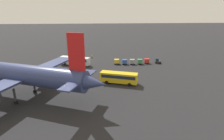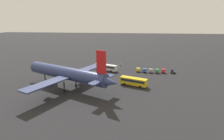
{
  "view_description": "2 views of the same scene",
  "coord_description": "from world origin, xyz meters",
  "px_view_note": "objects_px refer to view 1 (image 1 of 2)",
  "views": [
    {
      "loc": [
        -2.27,
        77.18,
        19.84
      ],
      "look_at": [
        -7.87,
        24.69,
        2.72
      ],
      "focal_mm": 28.0,
      "sensor_mm": 36.0,
      "label": 1
    },
    {
      "loc": [
        -9.62,
        96.65,
        25.28
      ],
      "look_at": [
        1.15,
        16.36,
        2.65
      ],
      "focal_mm": 28.0,
      "sensor_mm": 36.0,
      "label": 2
    }
  ],
  "objects_px": {
    "worker_person": "(92,56)",
    "airplane": "(18,74)",
    "shuttle_bus_near": "(75,60)",
    "cargo_cart_green": "(140,61)",
    "cargo_cart_red": "(147,61)",
    "cargo_cart_blue": "(125,62)",
    "cargo_cart_yellow": "(117,61)",
    "baggage_tug": "(158,61)",
    "cargo_cart_grey": "(132,61)",
    "shuttle_bus_far": "(119,77)"
  },
  "relations": [
    {
      "from": "shuttle_bus_far",
      "to": "cargo_cart_grey",
      "type": "distance_m",
      "value": 21.45
    },
    {
      "from": "cargo_cart_red",
      "to": "cargo_cart_green",
      "type": "relative_size",
      "value": 1.0
    },
    {
      "from": "shuttle_bus_near",
      "to": "shuttle_bus_far",
      "type": "distance_m",
      "value": 25.49
    },
    {
      "from": "airplane",
      "to": "cargo_cart_red",
      "type": "xyz_separation_m",
      "value": [
        -39.82,
        -26.86,
        -4.94
      ]
    },
    {
      "from": "worker_person",
      "to": "shuttle_bus_near",
      "type": "bearing_deg",
      "value": 58.11
    },
    {
      "from": "cargo_cart_red",
      "to": "cargo_cart_blue",
      "type": "relative_size",
      "value": 1.0
    },
    {
      "from": "shuttle_bus_far",
      "to": "worker_person",
      "type": "relative_size",
      "value": 6.43
    },
    {
      "from": "airplane",
      "to": "worker_person",
      "type": "xyz_separation_m",
      "value": [
        -17.13,
        -38.12,
        -5.26
      ]
    },
    {
      "from": "cargo_cart_yellow",
      "to": "cargo_cart_blue",
      "type": "bearing_deg",
      "value": 166.85
    },
    {
      "from": "cargo_cart_red",
      "to": "cargo_cart_blue",
      "type": "distance_m",
      "value": 9.42
    },
    {
      "from": "airplane",
      "to": "worker_person",
      "type": "height_order",
      "value": "airplane"
    },
    {
      "from": "shuttle_bus_near",
      "to": "cargo_cart_yellow",
      "type": "bearing_deg",
      "value": -158.05
    },
    {
      "from": "worker_person",
      "to": "airplane",
      "type": "bearing_deg",
      "value": 65.8
    },
    {
      "from": "worker_person",
      "to": "cargo_cart_red",
      "type": "height_order",
      "value": "cargo_cart_red"
    },
    {
      "from": "baggage_tug",
      "to": "worker_person",
      "type": "bearing_deg",
      "value": -15.84
    },
    {
      "from": "worker_person",
      "to": "cargo_cart_green",
      "type": "bearing_deg",
      "value": 148.78
    },
    {
      "from": "airplane",
      "to": "cargo_cart_red",
      "type": "relative_size",
      "value": 19.78
    },
    {
      "from": "shuttle_bus_far",
      "to": "worker_person",
      "type": "bearing_deg",
      "value": -55.24
    },
    {
      "from": "cargo_cart_blue",
      "to": "cargo_cart_yellow",
      "type": "distance_m",
      "value": 3.22
    },
    {
      "from": "shuttle_bus_near",
      "to": "cargo_cart_green",
      "type": "distance_m",
      "value": 26.25
    },
    {
      "from": "baggage_tug",
      "to": "worker_person",
      "type": "xyz_separation_m",
      "value": [
        27.33,
        -11.3,
        -0.07
      ]
    },
    {
      "from": "shuttle_bus_near",
      "to": "cargo_cart_grey",
      "type": "distance_m",
      "value": 23.12
    },
    {
      "from": "baggage_tug",
      "to": "cargo_cart_red",
      "type": "xyz_separation_m",
      "value": [
        4.63,
        -0.04,
        0.25
      ]
    },
    {
      "from": "cargo_cart_blue",
      "to": "shuttle_bus_near",
      "type": "bearing_deg",
      "value": -2.65
    },
    {
      "from": "cargo_cart_red",
      "to": "cargo_cart_blue",
      "type": "height_order",
      "value": "same"
    },
    {
      "from": "cargo_cart_green",
      "to": "cargo_cart_grey",
      "type": "xyz_separation_m",
      "value": [
        3.14,
        -0.07,
        0.0
      ]
    },
    {
      "from": "shuttle_bus_near",
      "to": "baggage_tug",
      "type": "height_order",
      "value": "shuttle_bus_near"
    },
    {
      "from": "worker_person",
      "to": "cargo_cart_green",
      "type": "height_order",
      "value": "cargo_cart_green"
    },
    {
      "from": "shuttle_bus_far",
      "to": "cargo_cart_red",
      "type": "distance_m",
      "value": 25.01
    },
    {
      "from": "cargo_cart_green",
      "to": "cargo_cart_yellow",
      "type": "bearing_deg",
      "value": -5.87
    },
    {
      "from": "baggage_tug",
      "to": "cargo_cart_blue",
      "type": "bearing_deg",
      "value": 7.91
    },
    {
      "from": "shuttle_bus_near",
      "to": "cargo_cart_yellow",
      "type": "xyz_separation_m",
      "value": [
        -16.8,
        0.19,
        -0.82
      ]
    },
    {
      "from": "baggage_tug",
      "to": "cargo_cart_yellow",
      "type": "xyz_separation_m",
      "value": [
        17.18,
        -0.42,
        0.25
      ]
    },
    {
      "from": "cargo_cart_red",
      "to": "cargo_cart_green",
      "type": "height_order",
      "value": "same"
    },
    {
      "from": "cargo_cart_blue",
      "to": "cargo_cart_yellow",
      "type": "xyz_separation_m",
      "value": [
        3.14,
        -0.73,
        0.0
      ]
    },
    {
      "from": "cargo_cart_red",
      "to": "baggage_tug",
      "type": "bearing_deg",
      "value": 179.47
    },
    {
      "from": "baggage_tug",
      "to": "worker_person",
      "type": "height_order",
      "value": "baggage_tug"
    },
    {
      "from": "shuttle_bus_far",
      "to": "cargo_cart_green",
      "type": "height_order",
      "value": "shuttle_bus_far"
    },
    {
      "from": "airplane",
      "to": "worker_person",
      "type": "distance_m",
      "value": 42.12
    },
    {
      "from": "baggage_tug",
      "to": "cargo_cart_grey",
      "type": "bearing_deg",
      "value": 9.14
    },
    {
      "from": "worker_person",
      "to": "cargo_cart_red",
      "type": "bearing_deg",
      "value": 153.61
    },
    {
      "from": "cargo_cart_grey",
      "to": "shuttle_bus_near",
      "type": "bearing_deg",
      "value": -2.7
    },
    {
      "from": "cargo_cart_grey",
      "to": "airplane",
      "type": "bearing_deg",
      "value": 38.14
    },
    {
      "from": "shuttle_bus_far",
      "to": "baggage_tug",
      "type": "height_order",
      "value": "shuttle_bus_far"
    },
    {
      "from": "worker_person",
      "to": "cargo_cart_yellow",
      "type": "xyz_separation_m",
      "value": [
        -10.15,
        10.88,
        0.32
      ]
    },
    {
      "from": "shuttle_bus_far",
      "to": "cargo_cart_red",
      "type": "relative_size",
      "value": 5.17
    },
    {
      "from": "cargo_cart_red",
      "to": "cargo_cart_blue",
      "type": "xyz_separation_m",
      "value": [
        9.41,
        0.36,
        0.0
      ]
    },
    {
      "from": "cargo_cart_grey",
      "to": "cargo_cart_yellow",
      "type": "height_order",
      "value": "same"
    },
    {
      "from": "shuttle_bus_near",
      "to": "cargo_cart_green",
      "type": "relative_size",
      "value": 5.66
    },
    {
      "from": "cargo_cart_blue",
      "to": "airplane",
      "type": "bearing_deg",
      "value": 41.07
    }
  ]
}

